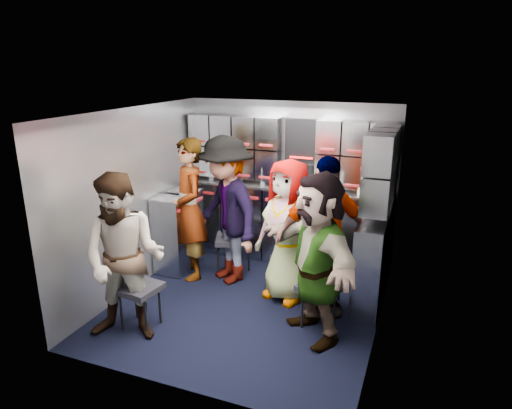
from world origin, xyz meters
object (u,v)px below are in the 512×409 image
(attendant_arc_d, at_px, (323,237))
(attendant_arc_e, at_px, (317,257))
(jump_seat_mid_right, at_px, (325,269))
(attendant_standing, at_px, (189,210))
(jump_seat_mid_left, at_px, (233,241))
(attendant_arc_b, at_px, (227,211))
(jump_seat_near_left, at_px, (139,290))
(jump_seat_center, at_px, (292,258))
(attendant_arc_a, at_px, (124,259))
(jump_seat_near_right, at_px, (319,290))
(attendant_arc_c, at_px, (288,231))

(attendant_arc_d, height_order, attendant_arc_e, attendant_arc_d)
(jump_seat_mid_right, xyz_separation_m, attendant_standing, (-1.71, 0.10, 0.45))
(jump_seat_mid_left, bearing_deg, attendant_arc_e, -37.00)
(attendant_arc_b, bearing_deg, jump_seat_mid_right, 28.71)
(jump_seat_near_left, distance_m, attendant_arc_b, 1.43)
(jump_seat_center, xyz_separation_m, attendant_arc_a, (-1.18, -1.48, 0.41))
(jump_seat_near_right, bearing_deg, jump_seat_mid_right, 96.08)
(jump_seat_mid_right, xyz_separation_m, jump_seat_near_right, (0.05, -0.45, -0.03))
(attendant_arc_a, bearing_deg, attendant_arc_c, 33.05)
(jump_seat_mid_left, relative_size, attendant_arc_c, 0.33)
(jump_seat_center, distance_m, attendant_arc_d, 0.71)
(attendant_arc_b, bearing_deg, attendant_standing, -136.32)
(jump_seat_mid_right, xyz_separation_m, attendant_arc_c, (-0.43, -0.01, 0.38))
(jump_seat_center, height_order, attendant_arc_e, attendant_arc_e)
(jump_seat_mid_left, relative_size, attendant_arc_b, 0.30)
(attendant_standing, xyz_separation_m, attendant_arc_b, (0.47, 0.06, 0.02))
(jump_seat_center, height_order, attendant_arc_c, attendant_arc_c)
(jump_seat_mid_left, distance_m, attendant_arc_b, 0.49)
(attendant_standing, distance_m, attendant_arc_c, 1.29)
(jump_seat_mid_left, distance_m, jump_seat_mid_right, 1.29)
(jump_seat_near_right, relative_size, attendant_arc_a, 0.29)
(jump_seat_mid_right, distance_m, attendant_standing, 1.77)
(jump_seat_mid_left, bearing_deg, jump_seat_near_left, -104.13)
(jump_seat_near_left, bearing_deg, jump_seat_mid_right, 35.07)
(jump_seat_center, bearing_deg, jump_seat_mid_right, -22.11)
(jump_seat_near_right, relative_size, attendant_standing, 0.27)
(jump_seat_mid_left, xyz_separation_m, jump_seat_near_right, (1.29, -0.79, -0.05))
(jump_seat_mid_left, distance_m, attendant_arc_e, 1.66)
(jump_seat_near_right, bearing_deg, attendant_arc_e, -90.00)
(jump_seat_center, height_order, jump_seat_near_right, jump_seat_center)
(jump_seat_mid_left, bearing_deg, attendant_standing, -152.52)
(attendant_arc_b, xyz_separation_m, attendant_arc_e, (1.29, -0.79, -0.06))
(jump_seat_center, relative_size, attendant_arc_e, 0.28)
(jump_seat_mid_right, bearing_deg, attendant_arc_c, -179.07)
(jump_seat_center, bearing_deg, jump_seat_mid_left, 168.50)
(jump_seat_mid_left, relative_size, attendant_arc_a, 0.32)
(attendant_arc_a, height_order, attendant_arc_c, attendant_arc_a)
(jump_seat_mid_left, relative_size, attendant_standing, 0.30)
(jump_seat_near_right, bearing_deg, jump_seat_near_left, -157.76)
(jump_seat_mid_right, distance_m, attendant_arc_e, 0.75)
(attendant_arc_d, bearing_deg, attendant_arc_b, 133.48)
(jump_seat_near_right, height_order, attendant_standing, attendant_standing)
(attendant_arc_b, bearing_deg, jump_seat_mid_left, 126.01)
(jump_seat_near_left, bearing_deg, jump_seat_near_right, 22.24)
(jump_seat_center, height_order, attendant_arc_b, attendant_arc_b)
(jump_seat_near_right, xyz_separation_m, attendant_arc_e, (0.00, -0.18, 0.43))
(attendant_arc_a, bearing_deg, attendant_arc_d, 20.37)
(attendant_standing, bearing_deg, jump_seat_mid_left, 73.89)
(attendant_arc_e, bearing_deg, attendant_arc_c, 173.35)
(attendant_arc_e, bearing_deg, jump_seat_center, 166.68)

